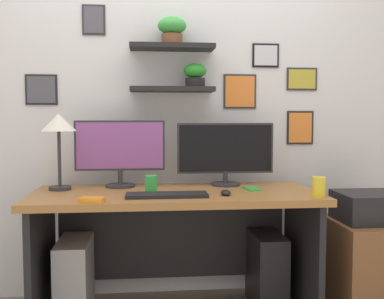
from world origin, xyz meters
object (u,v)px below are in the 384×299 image
at_px(computer_tower_left, 75,280).
at_px(printer, 370,207).
at_px(desk_lamp, 59,128).
at_px(cell_phone, 252,189).
at_px(water_cup, 319,187).
at_px(keyboard, 167,195).
at_px(scissors_tray, 92,200).
at_px(desk, 175,225).
at_px(computer_tower_right, 266,270).
at_px(monitor_left, 120,150).
at_px(computer_mouse, 226,193).
at_px(monitor_right, 225,152).
at_px(drawer_cabinet, 369,267).
at_px(pen_cup, 151,184).

bearing_deg(computer_tower_left, printer, -2.43).
xyz_separation_m(desk_lamp, cell_phone, (1.13, -0.10, -0.36)).
relative_size(cell_phone, water_cup, 1.27).
bearing_deg(keyboard, scissors_tray, -163.25).
xyz_separation_m(desk, scissors_tray, (-0.44, -0.34, 0.22)).
bearing_deg(computer_tower_right, monitor_left, 173.61).
xyz_separation_m(keyboard, computer_tower_left, (-0.53, 0.20, -0.52)).
relative_size(scissors_tray, printer, 0.32).
relative_size(water_cup, printer, 0.29).
distance_m(desk, printer, 1.17).
xyz_separation_m(monitor_left, water_cup, (1.08, -0.48, -0.17)).
bearing_deg(computer_tower_left, keyboard, -20.54).
height_order(computer_mouse, water_cup, water_cup).
relative_size(monitor_left, monitor_right, 0.90).
xyz_separation_m(monitor_left, drawer_cabinet, (1.48, -0.26, -0.70)).
height_order(pen_cup, printer, pen_cup).
bearing_deg(computer_tower_right, water_cup, -64.58).
bearing_deg(pen_cup, scissors_tray, -140.63).
distance_m(desk, cell_phone, 0.50).
height_order(desk, water_cup, water_cup).
bearing_deg(printer, scissors_tray, -171.49).
height_order(water_cup, computer_tower_left, water_cup).
bearing_deg(pen_cup, printer, -0.33).
bearing_deg(scissors_tray, monitor_right, 32.91).
bearing_deg(water_cup, keyboard, 173.22).
height_order(cell_phone, water_cup, water_cup).
bearing_deg(scissors_tray, desk, 37.20).
xyz_separation_m(scissors_tray, water_cup, (1.19, 0.02, 0.04)).
relative_size(drawer_cabinet, computer_tower_right, 1.22).
bearing_deg(water_cup, pen_cup, 165.71).
xyz_separation_m(desk, desk_lamp, (-0.68, 0.08, 0.57)).
height_order(desk, printer, desk).
bearing_deg(water_cup, drawer_cabinet, 28.43).
relative_size(computer_mouse, cell_phone, 0.64).
bearing_deg(cell_phone, water_cup, -53.89).
bearing_deg(desk, computer_mouse, -37.54).
distance_m(monitor_right, computer_tower_right, 0.78).
bearing_deg(monitor_left, drawer_cabinet, -9.88).
relative_size(cell_phone, printer, 0.37).
bearing_deg(computer_mouse, cell_phone, 43.62).
bearing_deg(drawer_cabinet, computer_tower_left, 177.57).
bearing_deg(computer_tower_right, computer_tower_left, -175.85).
height_order(desk, monitor_left, monitor_left).
relative_size(water_cup, drawer_cabinet, 0.20).
height_order(monitor_right, pen_cup, monitor_right).
bearing_deg(drawer_cabinet, pen_cup, 179.67).
xyz_separation_m(scissors_tray, computer_tower_left, (-0.14, 0.31, -0.53)).
bearing_deg(computer_tower_left, scissors_tray, -65.43).
relative_size(monitor_left, printer, 1.44).
height_order(pen_cup, computer_tower_left, pen_cup).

